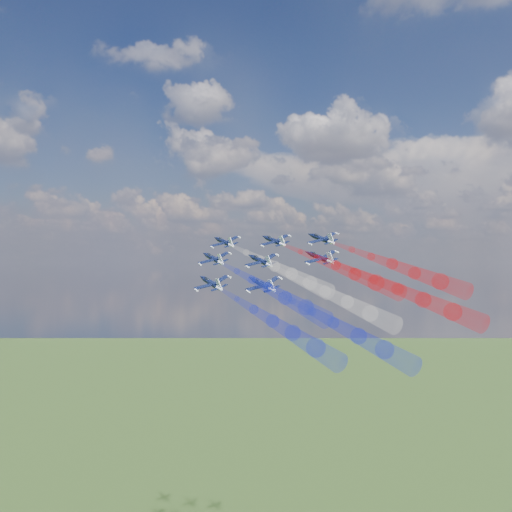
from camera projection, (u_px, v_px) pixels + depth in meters
The scene contains 16 objects.
jet_lead at pixel (224, 242), 180.56m from camera, with size 10.48×13.10×3.49m, color black, non-canonical shape.
trail_lead at pixel (275, 266), 156.79m from camera, with size 4.37×46.94×4.37m, color white, non-canonical shape.
jet_inner_left at pixel (214, 259), 166.23m from camera, with size 10.48×13.10×3.49m, color black, non-canonical shape.
trail_inner_left at pixel (268, 288), 142.46m from camera, with size 4.37×46.94×4.37m, color #1A28E4, non-canonical shape.
jet_inner_right at pixel (274, 241), 173.38m from camera, with size 10.48×13.10×3.49m, color black, non-canonical shape.
trail_inner_right at pixel (335, 266), 149.61m from camera, with size 4.37×46.94×4.37m, color red, non-canonical shape.
jet_outer_left at pixel (211, 283), 150.61m from camera, with size 10.48×13.10×3.49m, color black, non-canonical shape.
trail_outer_left at pixel (272, 321), 126.83m from camera, with size 4.37×46.94×4.37m, color #1A28E4, non-canonical shape.
jet_center_third at pixel (261, 261), 160.61m from camera, with size 10.48×13.10×3.49m, color black, non-canonical shape.
trail_center_third at pixel (325, 292), 136.83m from camera, with size 4.37×46.94×4.37m, color white, non-canonical shape.
jet_outer_right at pixel (322, 239), 169.74m from camera, with size 10.48×13.10×3.49m, color black, non-canonical shape.
trail_outer_right at pixel (392, 264), 145.97m from camera, with size 4.37×46.94×4.37m, color red, non-canonical shape.
jet_rear_left at pixel (262, 284), 148.17m from camera, with size 10.48×13.10×3.49m, color black, non-canonical shape.
trail_rear_left at pixel (334, 323), 124.40m from camera, with size 4.37×46.94×4.37m, color #1A28E4, non-canonical shape.
jet_rear_right at pixel (320, 258), 155.99m from camera, with size 10.48×13.10×3.49m, color black, non-canonical shape.
trail_rear_right at pixel (398, 289), 132.22m from camera, with size 4.37×46.94×4.37m, color red, non-canonical shape.
Camera 1 is at (110.87, -118.45, 132.40)m, focal length 39.85 mm.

